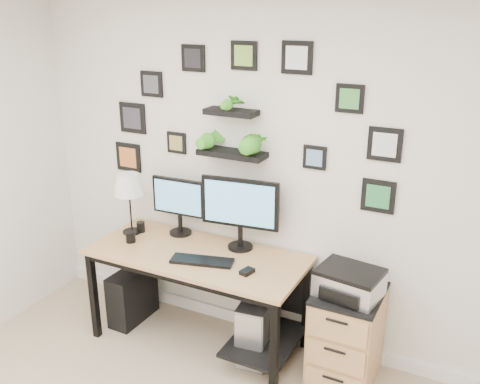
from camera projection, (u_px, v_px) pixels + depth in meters
The scene contains 14 objects.
room at pixel (271, 327), 4.22m from camera, with size 4.00×4.00×4.00m.
desk at pixel (204, 267), 3.93m from camera, with size 1.60×0.70×0.75m.
monitor_left at pixel (179, 202), 4.11m from camera, with size 0.45×0.18×0.46m.
monitor_right at pixel (240, 208), 3.85m from camera, with size 0.58×0.21×0.54m.
keyboard at pixel (202, 261), 3.74m from camera, with size 0.44×0.14×0.02m, color black.
mouse at pixel (247, 272), 3.59m from camera, with size 0.06×0.10×0.03m, color black.
table_lamp at pixel (129, 186), 4.10m from camera, with size 0.24×0.24×0.49m.
mug at pixel (131, 237), 4.05m from camera, with size 0.07×0.07×0.08m, color black.
pen_cup at pixel (141, 227), 4.23m from camera, with size 0.06×0.06×0.08m, color black.
pc_tower_black at pixel (133, 295), 4.35m from camera, with size 0.19×0.44×0.44m, color black.
pc_tower_grey at pixel (258, 326), 3.91m from camera, with size 0.26×0.50×0.47m.
file_cabinet at pixel (346, 336), 3.63m from camera, with size 0.43×0.53×0.67m.
printer at pixel (349, 282), 3.45m from camera, with size 0.44×0.37×0.18m.
wall_decor at pixel (235, 125), 3.76m from camera, with size 2.27×0.18×1.08m.
Camera 1 is at (1.41, -1.35, 2.48)m, focal length 40.00 mm.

